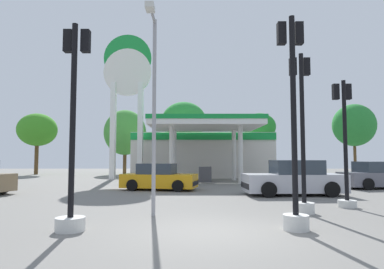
# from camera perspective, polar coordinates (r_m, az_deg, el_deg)

# --- Properties ---
(ground_plane) EXTENTS (90.00, 90.00, 0.00)m
(ground_plane) POSITION_cam_1_polar(r_m,az_deg,el_deg) (8.21, 3.49, -16.29)
(ground_plane) COLOR slate
(ground_plane) RESTS_ON ground
(gas_station) EXTENTS (12.20, 11.90, 4.55)m
(gas_station) POSITION_cam_1_polar(r_m,az_deg,el_deg) (29.68, 1.68, -3.08)
(gas_station) COLOR beige
(gas_station) RESTS_ON ground
(station_pole_sign) EXTENTS (3.91, 0.56, 11.89)m
(station_pole_sign) POSITION_cam_1_polar(r_m,az_deg,el_deg) (28.04, -11.18, 7.99)
(station_pole_sign) COLOR white
(station_pole_sign) RESTS_ON ground
(car_0) EXTENTS (4.25, 2.43, 1.43)m
(car_0) POSITION_cam_1_polar(r_m,az_deg,el_deg) (18.32, -5.82, -7.40)
(car_0) COLOR black
(car_0) RESTS_ON ground
(car_1) EXTENTS (4.63, 2.23, 1.63)m
(car_1) POSITION_cam_1_polar(r_m,az_deg,el_deg) (16.46, 16.82, -7.33)
(car_1) COLOR black
(car_1) RESTS_ON ground
(car_3) EXTENTS (4.46, 2.39, 1.53)m
(car_3) POSITION_cam_1_polar(r_m,az_deg,el_deg) (21.89, 29.12, -6.25)
(car_3) COLOR black
(car_3) RESTS_ON ground
(traffic_signal_0) EXTENTS (0.65, 0.67, 5.12)m
(traffic_signal_0) POSITION_cam_1_polar(r_m,az_deg,el_deg) (11.22, 18.24, -2.20)
(traffic_signal_0) COLOR silver
(traffic_signal_0) RESTS_ON ground
(traffic_signal_1) EXTENTS (0.70, 0.71, 5.08)m
(traffic_signal_1) POSITION_cam_1_polar(r_m,az_deg,el_deg) (8.63, -19.93, -2.98)
(traffic_signal_1) COLOR silver
(traffic_signal_1) RESTS_ON ground
(traffic_signal_2) EXTENTS (0.65, 0.67, 5.32)m
(traffic_signal_2) POSITION_cam_1_polar(r_m,az_deg,el_deg) (8.60, 16.86, -1.64)
(traffic_signal_2) COLOR silver
(traffic_signal_2) RESTS_ON ground
(traffic_signal_3) EXTENTS (0.65, 0.67, 4.54)m
(traffic_signal_3) POSITION_cam_1_polar(r_m,az_deg,el_deg) (13.12, 24.55, -2.64)
(traffic_signal_3) COLOR silver
(traffic_signal_3) RESTS_ON ground
(tree_0) EXTENTS (4.01, 4.01, 6.39)m
(tree_0) POSITION_cam_1_polar(r_m,az_deg,el_deg) (38.62, -25.12, 0.71)
(tree_0) COLOR brown
(tree_0) RESTS_ON ground
(tree_1) EXTENTS (4.54, 4.54, 6.93)m
(tree_1) POSITION_cam_1_polar(r_m,az_deg,el_deg) (36.94, -11.54, 0.33)
(tree_1) COLOR brown
(tree_1) RESTS_ON ground
(tree_2) EXTENTS (4.80, 4.80, 7.73)m
(tree_2) POSITION_cam_1_polar(r_m,az_deg,el_deg) (35.87, -1.57, 2.28)
(tree_2) COLOR brown
(tree_2) RESTS_ON ground
(tree_3) EXTENTS (3.48, 3.48, 6.54)m
(tree_3) POSITION_cam_1_polar(r_m,az_deg,el_deg) (36.69, 11.33, 1.25)
(tree_3) COLOR brown
(tree_3) RESTS_ON ground
(tree_4) EXTENTS (4.37, 4.37, 7.43)m
(tree_4) POSITION_cam_1_polar(r_m,az_deg,el_deg) (39.35, 25.82, 1.43)
(tree_4) COLOR brown
(tree_4) RESTS_ON ground
(corner_streetlamp) EXTENTS (0.24, 1.48, 6.08)m
(corner_streetlamp) POSITION_cam_1_polar(r_m,az_deg,el_deg) (10.21, -6.79, 7.15)
(corner_streetlamp) COLOR gray
(corner_streetlamp) RESTS_ON ground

